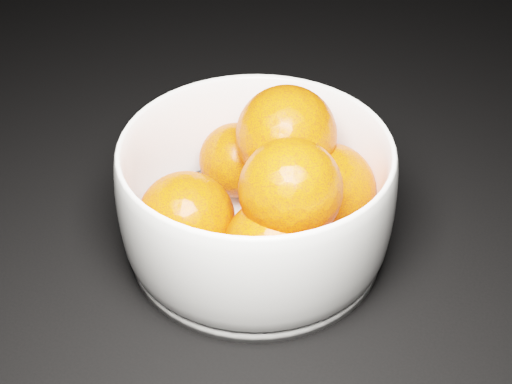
% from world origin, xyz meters
% --- Properties ---
extents(ground, '(3.00, 3.00, 0.00)m').
position_xyz_m(ground, '(0.00, 0.00, 0.00)').
color(ground, black).
rests_on(ground, ground).
extents(bowl, '(0.23, 0.23, 0.11)m').
position_xyz_m(bowl, '(-0.06, 0.08, 0.06)').
color(bowl, white).
rests_on(bowl, ground).
extents(orange_pile, '(0.17, 0.17, 0.13)m').
position_xyz_m(orange_pile, '(-0.05, 0.08, 0.07)').
color(orange_pile, '#F54004').
rests_on(orange_pile, bowl).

